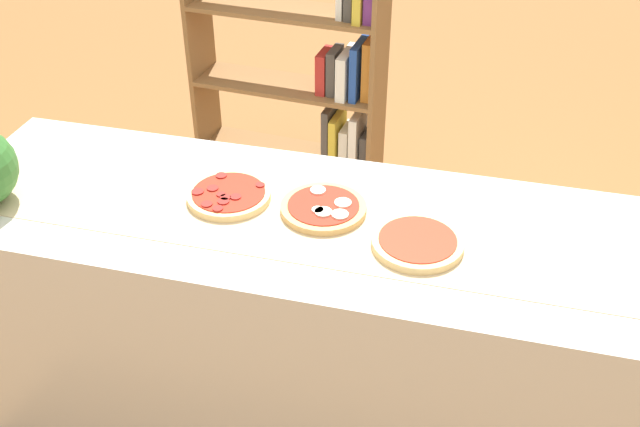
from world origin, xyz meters
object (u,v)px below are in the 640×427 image
(pizza_mozzarella_1, at_px, (324,208))
(pizza_plain_2, at_px, (417,243))
(bookshelf, at_px, (314,96))
(pizza_pepperoni_0, at_px, (229,195))

(pizza_mozzarella_1, relative_size, pizza_plain_2, 0.99)
(pizza_mozzarella_1, height_order, pizza_plain_2, pizza_mozzarella_1)
(pizza_mozzarella_1, xyz_separation_m, bookshelf, (-0.34, 1.18, -0.26))
(bookshelf, bearing_deg, pizza_pepperoni_0, -86.98)
(pizza_pepperoni_0, distance_m, pizza_plain_2, 0.56)
(pizza_pepperoni_0, distance_m, bookshelf, 1.22)
(bookshelf, bearing_deg, pizza_plain_2, -64.35)
(pizza_pepperoni_0, relative_size, bookshelf, 0.17)
(pizza_pepperoni_0, xyz_separation_m, bookshelf, (-0.06, 1.19, -0.26))
(pizza_pepperoni_0, height_order, pizza_mozzarella_1, same)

